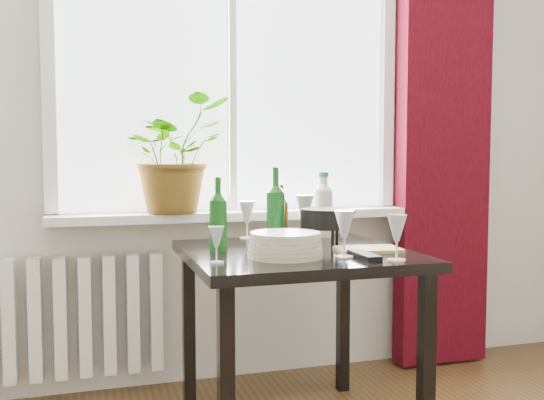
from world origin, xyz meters
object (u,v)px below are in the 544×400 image
object	(u,v)px
radiator	(73,317)
wineglass_front_left	(216,245)
wineglass_far_right	(397,237)
fondue_pot	(325,227)
tv_remote	(364,256)
wine_bottle_right	(276,206)
bottle_amber	(281,213)
cutting_board	(367,249)
wineglass_back_left	(247,220)
table	(296,273)
cleaning_bottle	(323,204)
wineglass_front_right	(344,234)
wine_bottle_left	(218,214)
plate_stack	(285,245)
potted_plant	(174,154)
wineglass_back_center	(305,216)

from	to	relation	value
radiator	wineglass_front_left	size ratio (longest dim) A/B	6.23
wineglass_far_right	fondue_pot	size ratio (longest dim) A/B	0.74
fondue_pot	tv_remote	distance (m)	0.33
wine_bottle_right	bottle_amber	world-z (taller)	wine_bottle_right
cutting_board	wineglass_far_right	bearing A→B (deg)	-90.77
tv_remote	wineglass_back_left	bearing A→B (deg)	114.15
table	fondue_pot	size ratio (longest dim) A/B	3.75
table	cleaning_bottle	xyz separation A→B (m)	(0.25, 0.34, 0.24)
wine_bottle_right	wineglass_far_right	distance (m)	0.57
wineglass_front_right	wine_bottle_left	bearing A→B (deg)	145.62
cutting_board	cleaning_bottle	bearing A→B (deg)	90.71
bottle_amber	plate_stack	world-z (taller)	bottle_amber
potted_plant	bottle_amber	distance (m)	0.60
wine_bottle_left	cutting_board	bearing A→B (deg)	-16.05
table	wineglass_far_right	xyz separation A→B (m)	(0.25, -0.35, 0.18)
potted_plant	tv_remote	xyz separation A→B (m)	(0.56, -0.85, -0.37)
plate_stack	wineglass_back_left	bearing A→B (deg)	90.68
wineglass_front_left	plate_stack	size ratio (longest dim) A/B	0.47
wine_bottle_left	wineglass_back_center	xyz separation A→B (m)	(0.44, 0.24, -0.04)
bottle_amber	wineglass_front_right	size ratio (longest dim) A/B	1.43
bottle_amber	fondue_pot	distance (m)	0.22
wineglass_front_right	wineglass_back_center	bearing A→B (deg)	85.84
cleaning_bottle	wineglass_back_center	size ratio (longest dim) A/B	1.49
radiator	cutting_board	bearing A→B (deg)	-33.86
table	tv_remote	size ratio (longest dim) A/B	4.52
wine_bottle_right	wineglass_far_right	world-z (taller)	wine_bottle_right
wine_bottle_right	wineglass_far_right	size ratio (longest dim) A/B	1.95
potted_plant	wineglass_front_left	xyz separation A→B (m)	(0.03, -0.80, -0.31)
radiator	wineglass_back_center	xyz separation A→B (m)	(0.99, -0.34, 0.46)
cleaning_bottle	wineglass_front_left	distance (m)	0.82
wineglass_far_right	wineglass_back_center	world-z (taller)	wineglass_back_center
table	cleaning_bottle	bearing A→B (deg)	53.44
wineglass_front_right	wineglass_far_right	bearing A→B (deg)	-38.58
wine_bottle_left	cutting_board	distance (m)	0.59
wineglass_front_right	wineglass_back_left	bearing A→B (deg)	109.06
wine_bottle_left	cutting_board	world-z (taller)	wine_bottle_left
bottle_amber	wineglass_front_right	xyz separation A→B (m)	(0.09, -0.46, -0.04)
radiator	wineglass_far_right	bearing A→B (deg)	-41.52
table	tv_remote	world-z (taller)	tv_remote
cleaning_bottle	wineglass_back_center	world-z (taller)	cleaning_bottle
table	tv_remote	bearing A→B (deg)	-57.43
wine_bottle_left	wineglass_far_right	world-z (taller)	wine_bottle_left
wineglass_front_right	cutting_board	size ratio (longest dim) A/B	0.71
wineglass_far_right	wineglass_front_left	world-z (taller)	wineglass_far_right
table	wineglass_back_left	bearing A→B (deg)	105.42
wineglass_front_left	fondue_pot	world-z (taller)	fondue_pot
wine_bottle_right	cleaning_bottle	size ratio (longest dim) A/B	1.08
potted_plant	wine_bottle_right	size ratio (longest dim) A/B	1.66
wineglass_far_right	wineglass_front_left	distance (m)	0.63
potted_plant	wineglass_front_left	bearing A→B (deg)	-87.86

